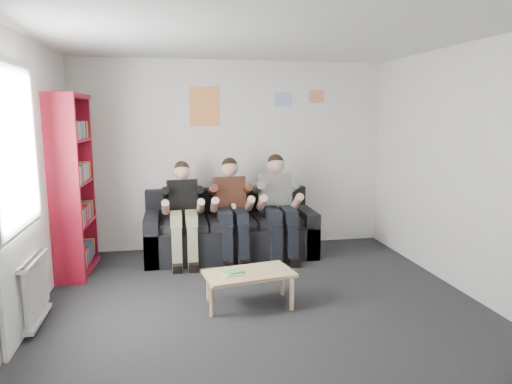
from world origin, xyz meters
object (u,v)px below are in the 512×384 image
Objects in this scene: coffee_table at (249,276)px; person_right at (278,207)px; bookshelf at (74,185)px; person_middle at (232,210)px; person_left at (183,212)px; sofa at (230,232)px.

person_right is at bearing 66.53° from coffee_table.
person_middle is at bearing 6.64° from bookshelf.
coffee_table is 0.65× the size of person_middle.
coffee_table is (1.92, -1.41, -0.78)m from bookshelf.
person_left is 0.95× the size of person_right.
bookshelf is at bearing 179.79° from person_left.
person_middle reaches higher than coffee_table.
sofa is 0.76m from person_left.
sofa is 0.77m from person_right.
bookshelf is at bearing -169.88° from sofa.
person_right is at bearing -6.57° from person_middle.
person_middle is (1.95, 0.14, -0.41)m from bookshelf.
person_right is (2.59, 0.14, -0.40)m from bookshelf.
bookshelf is 1.64× the size of person_left.
coffee_table is at bearing -91.01° from sofa.
person_left is at bearing 8.77° from bookshelf.
coffee_table is at bearing -33.84° from bookshelf.
bookshelf is at bearing 178.89° from person_right.
coffee_table is at bearing -97.56° from person_middle.
sofa is 1.05× the size of bookshelf.
person_right is (0.64, -0.21, 0.38)m from sofa.
bookshelf is 2.51m from coffee_table.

